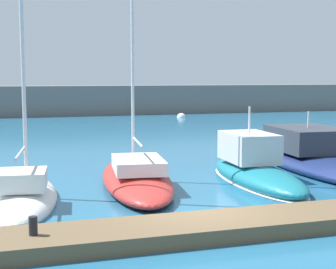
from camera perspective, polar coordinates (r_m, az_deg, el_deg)
ground_plane at (r=14.46m, az=3.42°, el=-9.65°), size 120.00×120.00×0.00m
dock_pier at (r=13.27m, az=5.38°, el=-10.27°), size 23.84×1.87×0.40m
breakwater_seawall at (r=53.75m, az=-11.84°, el=3.75°), size 108.00×3.03×3.07m
sailboat_white_second at (r=16.82m, az=-15.84°, el=-6.62°), size 2.71×6.21×12.95m
sailboat_red_third at (r=18.76m, az=-3.58°, el=-4.73°), size 3.38×8.44×13.05m
motorboat_teal_fourth at (r=19.88m, az=9.70°, el=-3.83°), size 2.43×7.07×3.11m
motorboat_navy_fifth at (r=23.42m, az=16.33°, el=-2.41°), size 4.11×10.43×2.68m
mooring_buoy_white at (r=50.14m, az=1.51°, el=1.94°), size 0.87×0.87×0.87m
dock_bollard at (r=12.22m, az=-14.93°, el=-9.90°), size 0.20×0.20×0.44m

